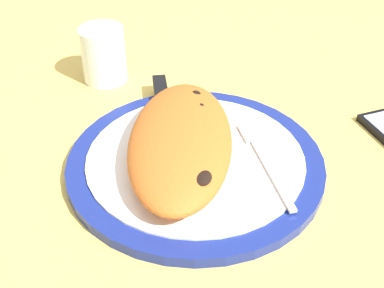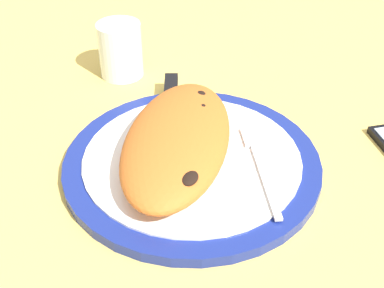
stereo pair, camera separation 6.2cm
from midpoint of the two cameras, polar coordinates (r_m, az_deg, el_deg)
The scene contains 6 objects.
ground_plane at distance 65.70cm, azimuth -2.72°, elevation -3.74°, with size 150.00×150.00×3.00cm, color #DBB756.
plate at distance 64.19cm, azimuth -2.78°, elevation -2.17°, with size 32.48×32.48×1.74cm.
calzone at distance 62.09cm, azimuth -4.58°, elevation 0.10°, with size 26.76×13.74×4.85cm.
fork at distance 63.60cm, azimuth 4.73°, elevation -1.42°, with size 16.99×5.66×0.40cm.
knife at distance 71.89cm, azimuth -6.01°, elevation 3.87°, with size 24.77×5.39×1.20cm.
water_glass at distance 83.16cm, azimuth -12.36°, elevation 9.38°, with size 7.01×7.01×8.83cm.
Camera 1 is at (-49.69, -0.43, 41.60)cm, focal length 47.35 mm.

